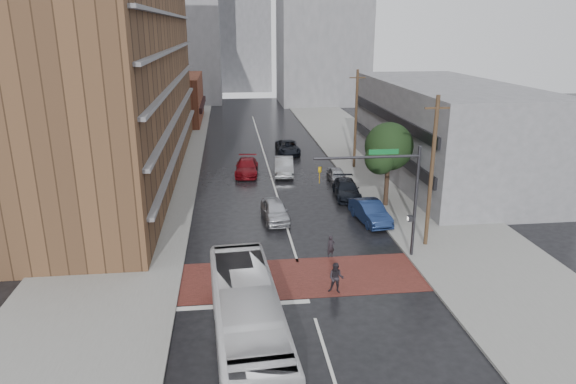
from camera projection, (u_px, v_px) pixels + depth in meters
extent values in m
plane|color=black|center=(303.00, 281.00, 29.49)|extent=(160.00, 160.00, 0.00)
cube|color=maroon|center=(302.00, 277.00, 29.96)|extent=(14.00, 5.00, 0.02)
cube|color=gray|center=(155.00, 171.00, 51.82)|extent=(9.00, 90.00, 0.15)
cube|color=gray|center=(377.00, 164.00, 54.37)|extent=(9.00, 90.00, 0.15)
cube|color=brown|center=(113.00, 26.00, 46.33)|extent=(10.00, 44.00, 28.00)
cube|color=brown|center=(174.00, 99.00, 78.13)|extent=(8.00, 16.00, 7.00)
cube|color=gray|center=(445.00, 131.00, 48.84)|extent=(11.00, 26.00, 9.00)
cube|color=gray|center=(171.00, 16.00, 96.77)|extent=(18.00, 16.00, 32.00)
cube|color=gray|center=(323.00, 4.00, 93.59)|extent=(16.00, 14.00, 36.00)
cube|color=gray|center=(243.00, 36.00, 115.62)|extent=(12.00, 10.00, 24.00)
cylinder|color=#332319|center=(387.00, 183.00, 41.16)|extent=(0.36, 0.36, 4.00)
sphere|color=black|center=(389.00, 146.00, 40.24)|extent=(3.80, 3.80, 3.80)
sphere|color=black|center=(380.00, 159.00, 39.63)|extent=(2.40, 2.40, 2.40)
sphere|color=black|center=(395.00, 151.00, 41.27)|extent=(2.60, 2.60, 2.60)
cylinder|color=#2D2D33|center=(415.00, 203.00, 31.56)|extent=(0.20, 0.20, 7.20)
cylinder|color=#2D2D33|center=(367.00, 157.00, 30.28)|extent=(6.40, 0.16, 0.16)
imported|color=gold|center=(320.00, 175.00, 30.28)|extent=(0.20, 0.16, 1.00)
cube|color=#0C5926|center=(384.00, 152.00, 30.30)|extent=(1.80, 0.05, 0.30)
cube|color=#2D2D33|center=(410.00, 218.00, 31.83)|extent=(0.30, 0.30, 0.35)
cylinder|color=#473321|center=(431.00, 174.00, 32.71)|extent=(0.26, 0.26, 10.00)
cube|color=#473321|center=(437.00, 108.00, 31.42)|extent=(1.60, 0.12, 0.12)
cylinder|color=#473321|center=(356.00, 120.00, 51.62)|extent=(0.26, 0.26, 10.00)
cube|color=#473321|center=(358.00, 78.00, 50.33)|extent=(1.60, 0.12, 0.12)
imported|color=silver|center=(248.00, 324.00, 22.29)|extent=(3.49, 11.93, 3.28)
imported|color=black|center=(331.00, 247.00, 32.34)|extent=(0.61, 0.48, 1.45)
imported|color=black|center=(336.00, 278.00, 27.97)|extent=(1.04, 0.93, 1.76)
imported|color=#B8BAC1|center=(275.00, 211.00, 38.52)|extent=(2.15, 4.66, 1.55)
imported|color=#9EA2A6|center=(284.00, 166.00, 50.51)|extent=(2.25, 5.30, 1.70)
imported|color=maroon|center=(247.00, 167.00, 50.61)|extent=(2.60, 5.46, 1.54)
imported|color=black|center=(288.00, 147.00, 58.91)|extent=(2.54, 5.44, 1.51)
imported|color=#15254C|center=(370.00, 212.00, 38.21)|extent=(2.36, 5.05, 1.60)
imported|color=black|center=(346.00, 189.00, 43.84)|extent=(2.43, 5.14, 1.45)
imported|color=#A5A7AC|center=(337.00, 175.00, 48.12)|extent=(1.57, 3.84, 1.30)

